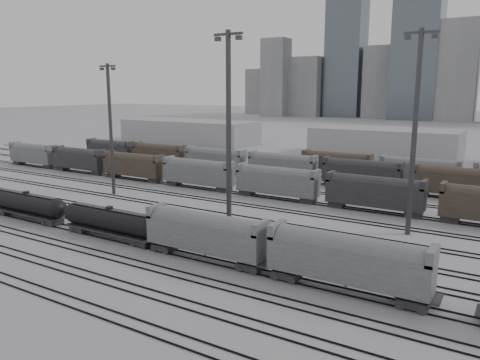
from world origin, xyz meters
The scene contains 16 objects.
ground centered at (0.00, 0.00, 0.00)m, with size 900.00×900.00×0.00m, color #B0AFB4.
tracks centered at (0.00, 17.50, 0.08)m, with size 220.00×71.50×0.16m.
tank_car_a centered at (-17.06, 1.00, 2.32)m, with size 16.23×2.71×4.01m.
tank_car_b centered at (0.10, 1.00, 2.31)m, with size 16.17×2.70×4.00m.
hopper_car_a centered at (15.05, 1.00, 3.26)m, with size 14.76×2.93×5.28m.
hopper_car_b centered at (31.23, 1.00, 3.39)m, with size 15.34×3.05×5.49m.
light_mast_b centered at (-19.14, 19.80, 12.33)m, with size 3.72×0.60×23.24m.
light_mast_c centered at (11.40, 11.45, 13.81)m, with size 4.16×0.67×26.03m.
light_mast_d centered at (32.14, 22.66, 13.84)m, with size 4.17×0.67×26.08m.
bg_string_near centered at (8.00, 32.00, 2.80)m, with size 151.00×3.00×5.60m.
bg_string_mid centered at (18.00, 48.00, 2.80)m, with size 151.00×3.00×5.60m.
bg_string_far centered at (35.50, 56.00, 2.80)m, with size 66.00×3.00×5.60m.
warehouse_left centered at (-60.00, 95.00, 4.00)m, with size 50.00×18.00×8.00m, color #AFAFB2.
warehouse_mid centered at (10.00, 95.00, 4.00)m, with size 40.00×18.00×8.00m, color #AFAFB2.
skyline centered at (10.84, 280.00, 34.73)m, with size 316.00×22.40×95.00m.
crane_left centered at (-28.74, 305.00, 57.39)m, with size 42.00×1.80×100.00m.
Camera 1 is at (44.34, -39.20, 18.64)m, focal length 35.00 mm.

